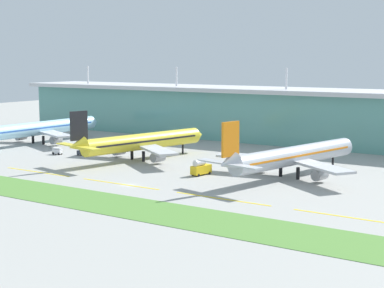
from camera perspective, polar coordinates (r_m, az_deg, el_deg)
ground_plane at (r=175.19m, az=-5.92°, el=-3.81°), size 600.00×600.00×0.00m
terminal_building at (r=265.67m, az=9.20°, el=2.65°), size 288.00×34.00×31.95m
airliner_nearest at (r=267.08m, az=-13.89°, el=1.42°), size 48.80×68.56×18.90m
airliner_near_middle at (r=217.13m, az=-4.78°, el=0.19°), size 47.76×60.56×18.90m
airliner_far_middle at (r=187.13m, az=9.31°, el=-1.12°), size 47.77×65.00×18.90m
taxiway_stripe_mid_west at (r=200.28m, az=-14.16°, el=-2.53°), size 28.00×0.70×0.04m
taxiway_stripe_centre at (r=176.88m, az=-6.72°, el=-3.71°), size 28.00×0.70×0.04m
taxiway_stripe_mid_east at (r=157.40m, az=2.78°, el=-5.11°), size 28.00×0.70×0.04m
taxiway_stripe_east at (r=143.44m, az=14.59°, el=-6.64°), size 28.00×0.70×0.04m
grass_verge at (r=160.49m, az=-10.55°, el=-4.97°), size 300.00×18.00×0.10m
pushback_tug at (r=232.33m, az=-10.11°, el=-0.73°), size 3.10×4.72×1.85m
baggage_cart at (r=235.13m, az=-12.40°, el=-0.65°), size 3.81×2.41×2.48m
fuel_truck at (r=188.63m, az=0.81°, el=-2.23°), size 3.66×7.51×4.95m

